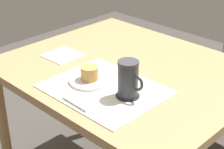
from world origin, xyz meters
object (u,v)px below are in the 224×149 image
Objects in this scene: pastry at (90,73)px; dining_table at (127,84)px; coffee_mug at (128,79)px; pastry_plate at (90,80)px.

dining_table is at bearing 85.87° from pastry.
coffee_mug is (0.19, 0.02, 0.03)m from pastry.
pastry_plate is 0.20m from coffee_mug.
coffee_mug is (0.17, -0.19, 0.16)m from dining_table.
pastry_plate is 0.03m from pastry.
pastry is at bearing -173.32° from coffee_mug.
dining_table is at bearing 132.41° from coffee_mug.
dining_table is 0.30m from coffee_mug.
coffee_mug reaches higher than pastry_plate.
pastry reaches higher than dining_table.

